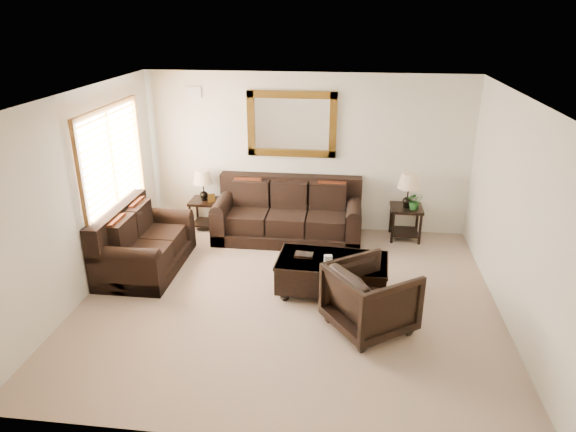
# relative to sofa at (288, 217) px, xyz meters

# --- Properties ---
(room) EXTENTS (5.51, 5.01, 2.71)m
(room) POSITION_rel_sofa_xyz_m (0.25, -2.02, 0.99)
(room) COLOR #88705E
(room) RESTS_ON ground
(window) EXTENTS (0.07, 1.96, 1.66)m
(window) POSITION_rel_sofa_xyz_m (-2.45, -1.12, 1.19)
(window) COLOR white
(window) RESTS_ON room
(mirror) EXTENTS (1.50, 0.06, 1.10)m
(mirror) POSITION_rel_sofa_xyz_m (0.00, 0.45, 1.49)
(mirror) COLOR #4C300F
(mirror) RESTS_ON room
(air_vent) EXTENTS (0.25, 0.02, 0.18)m
(air_vent) POSITION_rel_sofa_xyz_m (-1.65, 0.46, 1.99)
(air_vent) COLOR #999999
(air_vent) RESTS_ON room
(sofa) EXTENTS (2.44, 1.05, 1.00)m
(sofa) POSITION_rel_sofa_xyz_m (0.00, 0.00, 0.00)
(sofa) COLOR black
(sofa) RESTS_ON room
(loveseat) EXTENTS (1.01, 1.70, 0.95)m
(loveseat) POSITION_rel_sofa_xyz_m (-2.04, -1.40, -0.01)
(loveseat) COLOR black
(loveseat) RESTS_ON room
(end_table_left) EXTENTS (0.48, 0.48, 1.07)m
(end_table_left) POSITION_rel_sofa_xyz_m (-1.51, 0.20, 0.33)
(end_table_left) COLOR black
(end_table_left) RESTS_ON room
(end_table_right) EXTENTS (0.52, 0.52, 1.15)m
(end_table_right) POSITION_rel_sofa_xyz_m (1.97, 0.18, 0.39)
(end_table_right) COLOR black
(end_table_right) RESTS_ON room
(coffee_table) EXTENTS (1.53, 0.89, 0.63)m
(coffee_table) POSITION_rel_sofa_xyz_m (0.82, -1.78, -0.05)
(coffee_table) COLOR black
(coffee_table) RESTS_ON room
(armchair) EXTENTS (1.20, 1.21, 0.92)m
(armchair) POSITION_rel_sofa_xyz_m (1.31, -2.58, 0.10)
(armchair) COLOR black
(armchair) RESTS_ON floor
(potted_plant) EXTENTS (0.27, 0.30, 0.23)m
(potted_plant) POSITION_rel_sofa_xyz_m (2.09, 0.08, 0.33)
(potted_plant) COLOR #1D511B
(potted_plant) RESTS_ON end_table_right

